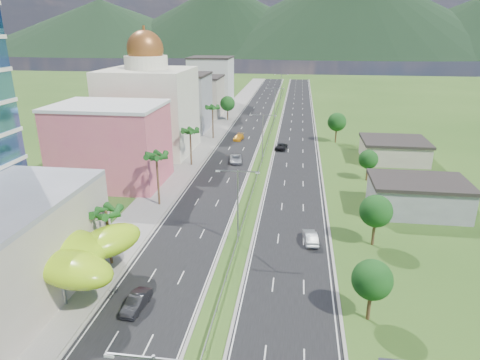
% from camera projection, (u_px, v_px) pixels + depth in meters
% --- Properties ---
extents(ground, '(500.00, 500.00, 0.00)m').
position_uv_depth(ground, '(226.00, 281.00, 51.92)').
color(ground, '#2D5119').
rests_on(ground, ground).
extents(road_left, '(11.00, 260.00, 0.04)m').
position_uv_depth(road_left, '(250.00, 124.00, 136.88)').
color(road_left, black).
rests_on(road_left, ground).
extents(road_right, '(11.00, 260.00, 0.04)m').
position_uv_depth(road_right, '(297.00, 125.00, 134.96)').
color(road_right, black).
rests_on(road_right, ground).
extents(sidewalk_left, '(7.00, 260.00, 0.12)m').
position_uv_depth(sidewalk_left, '(221.00, 123.00, 138.09)').
color(sidewalk_left, gray).
rests_on(sidewalk_left, ground).
extents(median_guardrail, '(0.10, 216.06, 0.76)m').
position_uv_depth(median_guardrail, '(269.00, 136.00, 118.91)').
color(median_guardrail, gray).
rests_on(median_guardrail, ground).
extents(streetlight_median_b, '(6.04, 0.25, 11.00)m').
position_uv_depth(streetlight_median_b, '(238.00, 199.00, 59.00)').
color(streetlight_median_b, gray).
rests_on(streetlight_median_b, ground).
extents(streetlight_median_c, '(6.04, 0.25, 11.00)m').
position_uv_depth(streetlight_median_c, '(263.00, 133.00, 96.33)').
color(streetlight_median_c, gray).
rests_on(streetlight_median_c, ground).
extents(streetlight_median_d, '(6.04, 0.25, 11.00)m').
position_uv_depth(streetlight_median_d, '(275.00, 101.00, 138.34)').
color(streetlight_median_d, gray).
rests_on(streetlight_median_d, ground).
extents(streetlight_median_e, '(6.04, 0.25, 11.00)m').
position_uv_depth(streetlight_median_e, '(281.00, 84.00, 180.34)').
color(streetlight_median_e, gray).
rests_on(streetlight_median_e, ground).
extents(lime_canopy, '(18.00, 15.00, 7.40)m').
position_uv_depth(lime_canopy, '(49.00, 250.00, 49.07)').
color(lime_canopy, '#A2DB15').
rests_on(lime_canopy, ground).
extents(pink_shophouse, '(20.00, 15.00, 15.00)m').
position_uv_depth(pink_shophouse, '(111.00, 146.00, 82.86)').
color(pink_shophouse, '#D85871').
rests_on(pink_shophouse, ground).
extents(domed_building, '(20.00, 20.00, 28.70)m').
position_uv_depth(domed_building, '(149.00, 106.00, 103.04)').
color(domed_building, beige).
rests_on(domed_building, ground).
extents(midrise_grey, '(16.00, 15.00, 16.00)m').
position_uv_depth(midrise_grey, '(181.00, 103.00, 127.37)').
color(midrise_grey, gray).
rests_on(midrise_grey, ground).
extents(midrise_beige, '(16.00, 15.00, 13.00)m').
position_uv_depth(midrise_beige, '(198.00, 97.00, 148.41)').
color(midrise_beige, '#B3A493').
rests_on(midrise_beige, ground).
extents(midrise_white, '(16.00, 15.00, 18.00)m').
position_uv_depth(midrise_white, '(211.00, 82.00, 169.04)').
color(midrise_white, silver).
rests_on(midrise_white, ground).
extents(shed_near, '(15.00, 10.00, 5.00)m').
position_uv_depth(shed_near, '(418.00, 198.00, 70.84)').
color(shed_near, gray).
rests_on(shed_near, ground).
extents(shed_far, '(14.00, 12.00, 4.40)m').
position_uv_depth(shed_far, '(394.00, 151.00, 98.68)').
color(shed_far, '#B3A493').
rests_on(shed_far, ground).
extents(palm_tree_b, '(3.60, 3.60, 8.10)m').
position_uv_depth(palm_tree_b, '(106.00, 214.00, 53.41)').
color(palm_tree_b, '#47301C').
rests_on(palm_tree_b, ground).
extents(palm_tree_c, '(3.60, 3.60, 9.60)m').
position_uv_depth(palm_tree_c, '(156.00, 158.00, 71.59)').
color(palm_tree_c, '#47301C').
rests_on(palm_tree_c, ground).
extents(palm_tree_d, '(3.60, 3.60, 8.60)m').
position_uv_depth(palm_tree_d, '(190.00, 132.00, 93.38)').
color(palm_tree_d, '#47301C').
rests_on(palm_tree_d, ground).
extents(palm_tree_e, '(3.60, 3.60, 9.40)m').
position_uv_depth(palm_tree_e, '(212.00, 109.00, 116.46)').
color(palm_tree_e, '#47301C').
rests_on(palm_tree_e, ground).
extents(leafy_tree_lfar, '(4.90, 4.90, 8.05)m').
position_uv_depth(leafy_tree_lfar, '(228.00, 104.00, 140.71)').
color(leafy_tree_lfar, '#47301C').
rests_on(leafy_tree_lfar, ground).
extents(leafy_tree_ra, '(4.20, 4.20, 6.90)m').
position_uv_depth(leafy_tree_ra, '(372.00, 280.00, 43.61)').
color(leafy_tree_ra, '#47301C').
rests_on(leafy_tree_ra, ground).
extents(leafy_tree_rb, '(4.55, 4.55, 7.47)m').
position_uv_depth(leafy_tree_rb, '(376.00, 211.00, 58.96)').
color(leafy_tree_rb, '#47301C').
rests_on(leafy_tree_rb, ground).
extents(leafy_tree_rc, '(3.85, 3.85, 6.33)m').
position_uv_depth(leafy_tree_rc, '(368.00, 159.00, 84.98)').
color(leafy_tree_rc, '#47301C').
rests_on(leafy_tree_rc, ground).
extents(leafy_tree_rd, '(4.90, 4.90, 8.05)m').
position_uv_depth(leafy_tree_rd, '(337.00, 122.00, 113.09)').
color(leafy_tree_rd, '#47301C').
rests_on(leafy_tree_rd, ground).
extents(mountain_ridge, '(860.00, 140.00, 90.00)m').
position_uv_depth(mountain_ridge, '(349.00, 56.00, 464.27)').
color(mountain_ridge, black).
rests_on(mountain_ridge, ground).
extents(car_dark_left, '(2.16, 5.04, 1.61)m').
position_uv_depth(car_dark_left, '(136.00, 302.00, 46.57)').
color(car_dark_left, black).
rests_on(car_dark_left, road_left).
extents(car_silver_mid_left, '(3.43, 6.05, 1.59)m').
position_uv_depth(car_silver_mid_left, '(236.00, 159.00, 97.55)').
color(car_silver_mid_left, '#ADB0B5').
rests_on(car_silver_mid_left, road_left).
extents(car_yellow_far_left, '(2.69, 5.32, 1.48)m').
position_uv_depth(car_yellow_far_left, '(239.00, 137.00, 117.17)').
color(car_yellow_far_left, gold).
rests_on(car_yellow_far_left, road_left).
extents(car_silver_right, '(2.33, 5.12, 1.63)m').
position_uv_depth(car_silver_right, '(310.00, 237.00, 61.02)').
color(car_silver_right, '#AEB2B6').
rests_on(car_silver_right, road_right).
extents(car_dark_far_right, '(3.28, 5.80, 1.53)m').
position_uv_depth(car_dark_far_right, '(281.00, 146.00, 108.24)').
color(car_dark_far_right, black).
rests_on(car_dark_far_right, road_right).
extents(motorcycle, '(0.85, 2.00, 1.24)m').
position_uv_depth(motorcycle, '(113.00, 291.00, 48.88)').
color(motorcycle, black).
rests_on(motorcycle, road_left).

